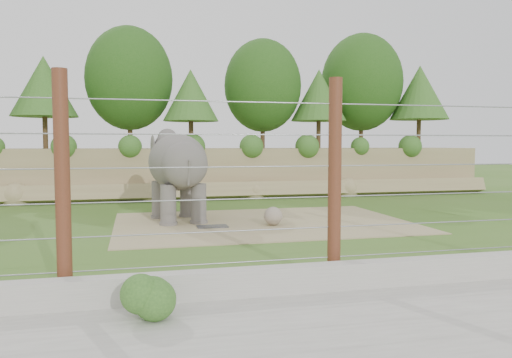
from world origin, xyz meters
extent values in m
plane|color=#3E6B1E|center=(0.00, 0.00, 0.00)|extent=(90.00, 90.00, 0.00)
cube|color=#907B53|center=(0.00, 13.00, 1.25)|extent=(30.00, 4.00, 2.50)
cube|color=#907B53|center=(0.00, 10.70, 0.35)|extent=(30.00, 1.37, 1.07)
cylinder|color=#3F2B19|center=(-8.00, 12.50, 3.29)|extent=(0.24, 0.24, 1.58)
sphere|color=#14460F|center=(-8.00, 12.50, 5.42)|extent=(3.60, 3.60, 3.60)
cylinder|color=#3F2B19|center=(-4.00, 13.00, 3.46)|extent=(0.24, 0.24, 1.92)
sphere|color=#14460F|center=(-4.00, 13.00, 6.07)|extent=(4.40, 4.40, 4.40)
cylinder|color=#3F2B19|center=(-1.00, 11.80, 3.20)|extent=(0.24, 0.24, 1.40)
sphere|color=#14460F|center=(-1.00, 11.80, 5.10)|extent=(3.20, 3.20, 3.20)
cylinder|color=#3F2B19|center=(3.00, 12.80, 3.41)|extent=(0.24, 0.24, 1.82)
sphere|color=#14460F|center=(3.00, 12.80, 5.88)|extent=(4.16, 4.16, 4.16)
cylinder|color=#3F2B19|center=(6.00, 12.20, 3.25)|extent=(0.24, 0.24, 1.50)
sphere|color=#14460F|center=(6.00, 12.20, 5.29)|extent=(3.44, 3.44, 3.44)
cylinder|color=#3F2B19|center=(9.00, 13.20, 3.51)|extent=(0.24, 0.24, 2.03)
sphere|color=#14460F|center=(9.00, 13.20, 6.27)|extent=(4.64, 4.64, 4.64)
cylinder|color=#3F2B19|center=(12.00, 12.00, 3.32)|extent=(0.24, 0.24, 1.64)
sphere|color=#14460F|center=(12.00, 12.00, 5.55)|extent=(3.76, 3.76, 3.76)
cube|color=tan|center=(0.50, 3.00, 0.01)|extent=(10.00, 7.00, 0.02)
cube|color=#262628|center=(-1.36, 2.46, 0.04)|extent=(1.00, 0.60, 0.03)
sphere|color=gray|center=(0.66, 2.32, 0.33)|extent=(0.62, 0.62, 0.62)
cube|color=#A39F97|center=(0.00, -5.00, 0.25)|extent=(26.00, 0.35, 0.50)
cube|color=#A39F97|center=(0.00, -7.00, 0.01)|extent=(26.00, 4.00, 0.01)
cylinder|color=#4F2C1A|center=(-5.00, -4.50, 2.00)|extent=(0.26, 0.26, 4.00)
cylinder|color=#4F2C1A|center=(0.00, -4.50, 2.00)|extent=(0.26, 0.26, 4.00)
cylinder|color=#96969C|center=(0.00, -4.50, 0.50)|extent=(20.00, 0.02, 0.02)
cylinder|color=#96969C|center=(0.00, -4.50, 1.10)|extent=(20.00, 0.02, 0.02)
cylinder|color=#96969C|center=(0.00, -4.50, 1.70)|extent=(20.00, 0.02, 0.02)
cylinder|color=#96969C|center=(0.00, -4.50, 2.30)|extent=(20.00, 0.02, 0.02)
cylinder|color=#96969C|center=(0.00, -4.50, 2.90)|extent=(20.00, 0.02, 0.02)
cylinder|color=#96969C|center=(0.00, -4.50, 3.50)|extent=(20.00, 0.02, 0.02)
sphere|color=#315A22|center=(-3.58, -5.80, 0.37)|extent=(0.71, 0.71, 0.71)
camera|label=1|loc=(-3.79, -13.56, 2.72)|focal=35.00mm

